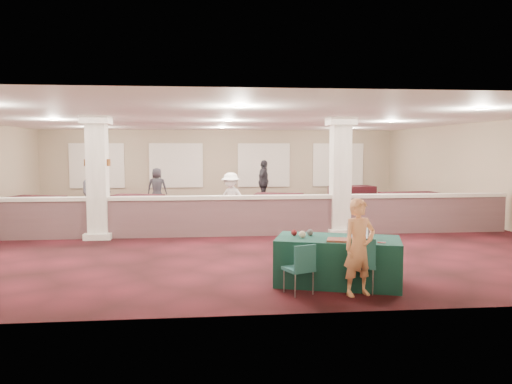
{
  "coord_description": "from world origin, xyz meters",
  "views": [
    {
      "loc": [
        -0.7,
        -14.88,
        2.37
      ],
      "look_at": [
        0.62,
        -2.0,
        1.24
      ],
      "focal_mm": 35.0,
      "sensor_mm": 36.0,
      "label": 1
    }
  ],
  "objects": [
    {
      "name": "attendee_d",
      "position": [
        -2.63,
        5.38,
        0.8
      ],
      "size": [
        0.81,
        0.47,
        1.6
      ],
      "primitive_type": "imported",
      "rotation": [
        0.0,
        0.0,
        3.09
      ],
      "color": "black",
      "rests_on": "ground"
    },
    {
      "name": "sconce_left",
      "position": [
        -3.78,
        -1.5,
        2.0
      ],
      "size": [
        0.12,
        0.12,
        0.18
      ],
      "color": "brown",
      "rests_on": "column_left"
    },
    {
      "name": "ceiling",
      "position": [
        0.0,
        0.0,
        3.2
      ],
      "size": [
        16.0,
        16.0,
        0.02
      ],
      "primitive_type": "cube",
      "color": "white",
      "rests_on": "wall_back"
    },
    {
      "name": "attendee_b",
      "position": [
        0.09,
        0.54,
        0.81
      ],
      "size": [
        1.12,
        0.98,
        1.62
      ],
      "primitive_type": "imported",
      "rotation": [
        0.0,
        0.0,
        -0.6
      ],
      "color": "silver",
      "rests_on": "ground"
    },
    {
      "name": "far_table_front_right",
      "position": [
        6.5,
        1.96,
        0.41
      ],
      "size": [
        2.08,
        1.15,
        0.82
      ],
      "primitive_type": "cube",
      "rotation": [
        0.0,
        0.0,
        0.07
      ],
      "color": "black",
      "rests_on": "ground"
    },
    {
      "name": "woman",
      "position": [
        1.76,
        -7.2,
        0.79
      ],
      "size": [
        0.65,
        0.53,
        1.57
      ],
      "primitive_type": "imported",
      "rotation": [
        0.0,
        0.0,
        0.3
      ],
      "color": "#F5AC6A",
      "rests_on": "ground"
    },
    {
      "name": "laptop_base",
      "position": [
        1.9,
        -6.66,
        0.82
      ],
      "size": [
        0.43,
        0.36,
        0.02
      ],
      "primitive_type": "cube",
      "rotation": [
        0.0,
        0.0,
        -0.31
      ],
      "color": "#BBBBBF",
      "rests_on": "near_table"
    },
    {
      "name": "ground",
      "position": [
        0.0,
        0.0,
        0.0
      ],
      "size": [
        16.0,
        16.0,
        0.0
      ],
      "primitive_type": "plane",
      "color": "#401017",
      "rests_on": "ground"
    },
    {
      "name": "wall_front",
      "position": [
        0.0,
        -8.0,
        1.6
      ],
      "size": [
        16.0,
        0.04,
        3.2
      ],
      "primitive_type": "cube",
      "color": "gray",
      "rests_on": "ground"
    },
    {
      "name": "far_table_front_center",
      "position": [
        0.72,
        0.3,
        0.37
      ],
      "size": [
        1.96,
        1.25,
        0.74
      ],
      "primitive_type": "cube",
      "rotation": [
        0.0,
        0.0,
        0.2
      ],
      "color": "black",
      "rests_on": "ground"
    },
    {
      "name": "far_table_back_right",
      "position": [
        5.59,
        5.95,
        0.38
      ],
      "size": [
        2.01,
        1.28,
        0.76
      ],
      "primitive_type": "cube",
      "rotation": [
        0.0,
        0.0,
        0.2
      ],
      "color": "black",
      "rests_on": "ground"
    },
    {
      "name": "attendee_c",
      "position": [
        1.77,
        6.0,
        0.94
      ],
      "size": [
        0.94,
        1.22,
        1.88
      ],
      "primitive_type": "imported",
      "rotation": [
        0.0,
        0.0,
        1.14
      ],
      "color": "black",
      "rests_on": "ground"
    },
    {
      "name": "column_left",
      "position": [
        -3.5,
        -1.5,
        1.64
      ],
      "size": [
        0.72,
        0.72,
        3.2
      ],
      "color": "beige",
      "rests_on": "ground"
    },
    {
      "name": "near_table",
      "position": [
        1.6,
        -6.5,
        0.41
      ],
      "size": [
        2.34,
        1.66,
        0.81
      ],
      "primitive_type": "cube",
      "rotation": [
        0.0,
        0.0,
        -0.31
      ],
      "color": "#0F3832",
      "rests_on": "ground"
    },
    {
      "name": "wall_back",
      "position": [
        0.0,
        8.0,
        1.6
      ],
      "size": [
        16.0,
        0.04,
        3.2
      ],
      "primitive_type": "cube",
      "color": "gray",
      "rests_on": "ground"
    },
    {
      "name": "wall_right",
      "position": [
        8.0,
        0.0,
        1.6
      ],
      "size": [
        0.04,
        16.0,
        3.2
      ],
      "primitive_type": "cube",
      "color": "gray",
      "rests_on": "ground"
    },
    {
      "name": "sconce_right",
      "position": [
        -3.22,
        -1.5,
        2.0
      ],
      "size": [
        0.12,
        0.12,
        0.18
      ],
      "color": "brown",
      "rests_on": "column_left"
    },
    {
      "name": "column_right",
      "position": [
        3.0,
        -1.5,
        1.64
      ],
      "size": [
        0.72,
        0.72,
        3.2
      ],
      "color": "beige",
      "rests_on": "ground"
    },
    {
      "name": "yarn_grey",
      "position": [
        1.16,
        -6.22,
        0.87
      ],
      "size": [
        0.12,
        0.12,
        0.12
      ],
      "primitive_type": "sphere",
      "color": "#4A4A4F",
      "rests_on": "near_table"
    },
    {
      "name": "attendee_a",
      "position": [
        -4.06,
        0.71,
        0.95
      ],
      "size": [
        1.03,
        0.77,
        1.91
      ],
      "primitive_type": "imported",
      "rotation": [
        0.0,
        0.0,
        0.32
      ],
      "color": "black",
      "rests_on": "ground"
    },
    {
      "name": "partition_wall",
      "position": [
        0.0,
        -1.5,
        0.57
      ],
      "size": [
        15.6,
        0.28,
        1.1
      ],
      "color": "brown",
      "rests_on": "ground"
    },
    {
      "name": "yarn_cream",
      "position": [
        0.98,
        -6.42,
        0.88
      ],
      "size": [
        0.12,
        0.12,
        0.12
      ],
      "primitive_type": "sphere",
      "color": "beige",
      "rests_on": "near_table"
    },
    {
      "name": "screen_glow",
      "position": [
        1.94,
        -6.54,
        0.94
      ],
      "size": [
        0.32,
        0.11,
        0.21
      ],
      "primitive_type": "cube",
      "rotation": [
        0.0,
        0.0,
        -0.31
      ],
      "color": "silver",
      "rests_on": "near_table"
    },
    {
      "name": "far_table_back_center",
      "position": [
        2.0,
        3.2,
        0.36
      ],
      "size": [
        1.92,
        1.31,
        0.71
      ],
      "primitive_type": "cube",
      "rotation": [
        0.0,
        0.0,
        -0.27
      ],
      "color": "black",
      "rests_on": "ground"
    },
    {
      "name": "knitting",
      "position": [
        1.57,
        -6.78,
        0.83
      ],
      "size": [
        0.53,
        0.45,
        0.03
      ],
      "primitive_type": "cube",
      "rotation": [
        0.0,
        0.0,
        -0.31
      ],
      "color": "#AC371B",
      "rests_on": "near_table"
    },
    {
      "name": "conf_chair_side",
      "position": [
        0.84,
        -7.07,
        0.49
      ],
      "size": [
        0.54,
        0.54,
        0.83
      ],
      "rotation": [
        0.0,
        0.0,
        0.39
      ],
      "color": "#1D5556",
      "rests_on": "ground"
    },
    {
      "name": "laptop_screen",
      "position": [
        1.94,
        -6.53,
        0.96
      ],
      "size": [
        0.35,
        0.13,
        0.25
      ],
      "primitive_type": "cube",
      "rotation": [
        0.0,
        0.0,
        -0.31
      ],
      "color": "#BBBBBF",
      "rests_on": "near_table"
    },
    {
      "name": "scissors",
      "position": [
        2.19,
        -7.02,
        0.82
      ],
      "size": [
        0.14,
        0.07,
        0.01
      ],
      "primitive_type": "cube",
      "rotation": [
        0.0,
        0.0,
        -0.31
      ],
      "color": "#B01216",
      "rests_on": "near_table"
    },
    {
      "name": "conf_chair_main",
      "position": [
        1.82,
        -7.09,
        0.55
      ],
      "size": [
        0.55,
        0.55,
        0.92
      ],
      "rotation": [
        0.0,
        0.0,
        -0.22
      ],
      "color": "#1D5556",
      "rests_on": "ground"
    },
    {
      "name": "far_table_back_left",
      "position": [
        -3.12,
        3.2,
        0.36
      ],
      "size": [
        1.94,
        1.35,
        0.71
      ],
      "primitive_type": "cube",
      "rotation": [
        0.0,
        0.0,
        -0.3
      ],
      "color": "black",
      "rests_on": "ground"
    },
    {
      "name": "far_table_front_left",
      "position": [
        -6.5,
        3.0,
        0.36
      ],
      "size": [
        1.95,
        1.38,
        0.72
      ],
      "primitive_type": "cube",
      "rotation": [
        0.0,
        0.0,
        -0.31
      ],
      "color": "black",
      "rests_on": "ground"
    },
    {
      "name": "yarn_red",
      "position": [
        0.87,
        -6.21,
        0.87
      ],
      "size": [
        0.11,
        0.11,
        0.11
      ],
      "primitive_type": "sphere",
      "color": "maroon",
      "rests_on": "near_table"
    }
  ]
}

